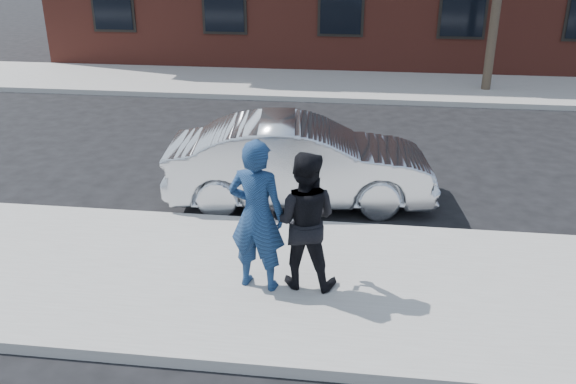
# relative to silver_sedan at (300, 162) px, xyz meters

# --- Properties ---
(ground) EXTENTS (100.00, 100.00, 0.00)m
(ground) POSITION_rel_silver_sedan_xyz_m (0.06, -2.64, -0.75)
(ground) COLOR black
(ground) RESTS_ON ground
(near_sidewalk) EXTENTS (50.00, 3.50, 0.15)m
(near_sidewalk) POSITION_rel_silver_sedan_xyz_m (0.06, -2.89, -0.68)
(near_sidewalk) COLOR gray
(near_sidewalk) RESTS_ON ground
(near_curb) EXTENTS (50.00, 0.10, 0.15)m
(near_curb) POSITION_rel_silver_sedan_xyz_m (0.06, -1.09, -0.68)
(near_curb) COLOR #999691
(near_curb) RESTS_ON ground
(far_sidewalk) EXTENTS (50.00, 3.50, 0.15)m
(far_sidewalk) POSITION_rel_silver_sedan_xyz_m (0.06, 8.61, -0.68)
(far_sidewalk) COLOR gray
(far_sidewalk) RESTS_ON ground
(far_curb) EXTENTS (50.00, 0.10, 0.15)m
(far_curb) POSITION_rel_silver_sedan_xyz_m (0.06, 6.81, -0.68)
(far_curb) COLOR #999691
(far_curb) RESTS_ON ground
(silver_sedan) EXTENTS (4.72, 2.11, 1.51)m
(silver_sedan) POSITION_rel_silver_sedan_xyz_m (0.00, 0.00, 0.00)
(silver_sedan) COLOR #B7BABF
(silver_sedan) RESTS_ON ground
(man_hoodie) EXTENTS (0.81, 0.61, 2.02)m
(man_hoodie) POSITION_rel_silver_sedan_xyz_m (-0.21, -3.05, 0.41)
(man_hoodie) COLOR navy
(man_hoodie) RESTS_ON near_sidewalk
(man_peacoat) EXTENTS (0.93, 0.75, 1.84)m
(man_peacoat) POSITION_rel_silver_sedan_xyz_m (0.37, -2.92, 0.32)
(man_peacoat) COLOR black
(man_peacoat) RESTS_ON near_sidewalk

